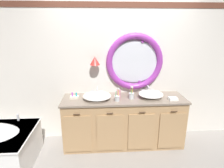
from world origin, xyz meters
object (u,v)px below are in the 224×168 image
object	(u,v)px
soap_dispenser	(119,94)
toiletry_basket	(74,97)
sink_basin_right	(151,94)
toothbrush_holder_right	(131,95)
toothbrush_holder_left	(117,98)
folded_hand_towel	(173,99)
sink_basin_left	(97,96)

from	to	relation	value
soap_dispenser	toiletry_basket	size ratio (longest dim) A/B	1.27
sink_basin_right	toothbrush_holder_right	bearing A→B (deg)	-177.68
toothbrush_holder_left	folded_hand_towel	world-z (taller)	toothbrush_holder_left
sink_basin_right	folded_hand_towel	world-z (taller)	sink_basin_right
folded_hand_towel	toiletry_basket	xyz separation A→B (m)	(-1.60, 0.16, 0.01)
toothbrush_holder_right	soap_dispenser	size ratio (longest dim) A/B	1.22
sink_basin_left	sink_basin_right	world-z (taller)	sink_basin_right
soap_dispenser	folded_hand_towel	xyz separation A→B (m)	(0.87, -0.12, -0.06)
sink_basin_left	toothbrush_holder_right	world-z (taller)	toothbrush_holder_right
sink_basin_left	toothbrush_holder_left	size ratio (longest dim) A/B	2.13
toothbrush_holder_right	toiletry_basket	distance (m)	0.94
sink_basin_right	toiletry_basket	size ratio (longest dim) A/B	2.85
sink_basin_right	toiletry_basket	distance (m)	1.26
toothbrush_holder_right	toiletry_basket	size ratio (longest dim) A/B	1.54
toothbrush_holder_right	sink_basin_right	bearing A→B (deg)	2.32
toothbrush_holder_left	toiletry_basket	distance (m)	0.71
toothbrush_holder_right	soap_dispenser	xyz separation A→B (m)	(-0.21, 0.03, 0.02)
sink_basin_left	toothbrush_holder_right	xyz separation A→B (m)	(0.56, -0.01, 0.00)
sink_basin_right	toiletry_basket	world-z (taller)	sink_basin_right
toothbrush_holder_left	folded_hand_towel	xyz separation A→B (m)	(0.91, -0.01, -0.03)
toothbrush_holder_right	folded_hand_towel	world-z (taller)	toothbrush_holder_right
sink_basin_right	toothbrush_holder_right	distance (m)	0.33
sink_basin_left	toothbrush_holder_right	distance (m)	0.56
sink_basin_left	sink_basin_right	xyz separation A→B (m)	(0.89, -0.00, 0.01)
folded_hand_towel	sink_basin_left	bearing A→B (deg)	174.98
sink_basin_right	folded_hand_towel	xyz separation A→B (m)	(0.34, -0.11, -0.04)
sink_basin_left	toothbrush_holder_left	xyz separation A→B (m)	(0.32, -0.10, -0.01)
toothbrush_holder_right	soap_dispenser	world-z (taller)	toothbrush_holder_right
sink_basin_left	toiletry_basket	bearing A→B (deg)	172.03
toothbrush_holder_left	soap_dispenser	distance (m)	0.12
sink_basin_left	soap_dispenser	xyz separation A→B (m)	(0.36, 0.01, 0.02)
toothbrush_holder_right	sink_basin_left	bearing A→B (deg)	178.65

